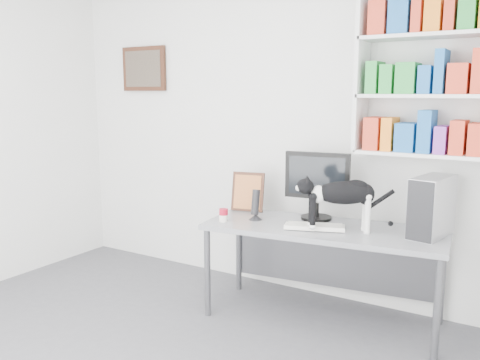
{
  "coord_description": "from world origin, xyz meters",
  "views": [
    {
      "loc": [
        2.1,
        -1.83,
        1.67
      ],
      "look_at": [
        0.06,
        1.53,
        0.99
      ],
      "focal_mm": 38.0,
      "sensor_mm": 36.0,
      "label": 1
    }
  ],
  "objects_px": {
    "pc_tower": "(432,206)",
    "leaning_print": "(248,191)",
    "keyboard": "(315,227)",
    "cat": "(342,206)",
    "speaker": "(256,204)",
    "soup_can": "(224,215)",
    "desk": "(323,274)",
    "bookshelf": "(434,66)",
    "monitor": "(317,185)"
  },
  "relations": [
    {
      "from": "desk",
      "to": "cat",
      "type": "height_order",
      "value": "cat"
    },
    {
      "from": "monitor",
      "to": "cat",
      "type": "bearing_deg",
      "value": -48.81
    },
    {
      "from": "pc_tower",
      "to": "soup_can",
      "type": "distance_m",
      "value": 1.48
    },
    {
      "from": "cat",
      "to": "speaker",
      "type": "bearing_deg",
      "value": 149.08
    },
    {
      "from": "keyboard",
      "to": "leaning_print",
      "type": "distance_m",
      "value": 0.75
    },
    {
      "from": "leaning_print",
      "to": "soup_can",
      "type": "xyz_separation_m",
      "value": [
        0.02,
        -0.4,
        -0.12
      ]
    },
    {
      "from": "monitor",
      "to": "leaning_print",
      "type": "xyz_separation_m",
      "value": [
        -0.59,
        -0.03,
        -0.1
      ]
    },
    {
      "from": "keyboard",
      "to": "cat",
      "type": "bearing_deg",
      "value": -15.3
    },
    {
      "from": "bookshelf",
      "to": "pc_tower",
      "type": "bearing_deg",
      "value": -65.48
    },
    {
      "from": "desk",
      "to": "pc_tower",
      "type": "height_order",
      "value": "pc_tower"
    },
    {
      "from": "leaning_print",
      "to": "pc_tower",
      "type": "bearing_deg",
      "value": -12.6
    },
    {
      "from": "bookshelf",
      "to": "speaker",
      "type": "relative_size",
      "value": 5.11
    },
    {
      "from": "bookshelf",
      "to": "desk",
      "type": "distance_m",
      "value": 1.65
    },
    {
      "from": "keyboard",
      "to": "desk",
      "type": "bearing_deg",
      "value": 49.21
    },
    {
      "from": "monitor",
      "to": "speaker",
      "type": "xyz_separation_m",
      "value": [
        -0.39,
        -0.26,
        -0.14
      ]
    },
    {
      "from": "speaker",
      "to": "cat",
      "type": "xyz_separation_m",
      "value": [
        0.68,
        0.0,
        0.07
      ]
    },
    {
      "from": "desk",
      "to": "pc_tower",
      "type": "xyz_separation_m",
      "value": [
        0.71,
        0.16,
        0.56
      ]
    },
    {
      "from": "desk",
      "to": "leaning_print",
      "type": "distance_m",
      "value": 0.91
    },
    {
      "from": "keyboard",
      "to": "cat",
      "type": "distance_m",
      "value": 0.26
    },
    {
      "from": "speaker",
      "to": "soup_can",
      "type": "xyz_separation_m",
      "value": [
        -0.18,
        -0.17,
        -0.07
      ]
    },
    {
      "from": "monitor",
      "to": "keyboard",
      "type": "distance_m",
      "value": 0.38
    },
    {
      "from": "soup_can",
      "to": "bookshelf",
      "type": "bearing_deg",
      "value": 22.91
    },
    {
      "from": "pc_tower",
      "to": "leaning_print",
      "type": "distance_m",
      "value": 1.43
    },
    {
      "from": "monitor",
      "to": "soup_can",
      "type": "bearing_deg",
      "value": -150.6
    },
    {
      "from": "desk",
      "to": "speaker",
      "type": "xyz_separation_m",
      "value": [
        -0.53,
        -0.08,
        0.48
      ]
    },
    {
      "from": "monitor",
      "to": "desk",
      "type": "bearing_deg",
      "value": -60.52
    },
    {
      "from": "leaning_print",
      "to": "bookshelf",
      "type": "bearing_deg",
      "value": -5.95
    },
    {
      "from": "desk",
      "to": "pc_tower",
      "type": "distance_m",
      "value": 0.92
    },
    {
      "from": "bookshelf",
      "to": "leaning_print",
      "type": "relative_size",
      "value": 3.75
    },
    {
      "from": "speaker",
      "to": "cat",
      "type": "bearing_deg",
      "value": 2.08
    },
    {
      "from": "keyboard",
      "to": "soup_can",
      "type": "bearing_deg",
      "value": 173.3
    },
    {
      "from": "pc_tower",
      "to": "soup_can",
      "type": "bearing_deg",
      "value": -153.59
    },
    {
      "from": "pc_tower",
      "to": "cat",
      "type": "xyz_separation_m",
      "value": [
        -0.55,
        -0.23,
        -0.02
      ]
    },
    {
      "from": "pc_tower",
      "to": "desk",
      "type": "bearing_deg",
      "value": -157.2
    },
    {
      "from": "desk",
      "to": "cat",
      "type": "bearing_deg",
      "value": -32.72
    },
    {
      "from": "desk",
      "to": "soup_can",
      "type": "relative_size",
      "value": 17.44
    },
    {
      "from": "desk",
      "to": "keyboard",
      "type": "relative_size",
      "value": 4.04
    },
    {
      "from": "pc_tower",
      "to": "leaning_print",
      "type": "height_order",
      "value": "pc_tower"
    },
    {
      "from": "leaning_print",
      "to": "cat",
      "type": "distance_m",
      "value": 0.91
    },
    {
      "from": "bookshelf",
      "to": "soup_can",
      "type": "relative_size",
      "value": 12.63
    },
    {
      "from": "leaning_print",
      "to": "soup_can",
      "type": "bearing_deg",
      "value": -100.01
    },
    {
      "from": "bookshelf",
      "to": "monitor",
      "type": "height_order",
      "value": "bookshelf"
    },
    {
      "from": "pc_tower",
      "to": "speaker",
      "type": "height_order",
      "value": "pc_tower"
    },
    {
      "from": "monitor",
      "to": "pc_tower",
      "type": "relative_size",
      "value": 1.3
    },
    {
      "from": "bookshelf",
      "to": "desk",
      "type": "bearing_deg",
      "value": -153.6
    },
    {
      "from": "speaker",
      "to": "soup_can",
      "type": "distance_m",
      "value": 0.26
    },
    {
      "from": "desk",
      "to": "cat",
      "type": "distance_m",
      "value": 0.57
    },
    {
      "from": "bookshelf",
      "to": "keyboard",
      "type": "distance_m",
      "value": 1.37
    },
    {
      "from": "keyboard",
      "to": "cat",
      "type": "xyz_separation_m",
      "value": [
        0.19,
        0.02,
        0.17
      ]
    },
    {
      "from": "monitor",
      "to": "cat",
      "type": "xyz_separation_m",
      "value": [
        0.29,
        -0.25,
        -0.08
      ]
    }
  ]
}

